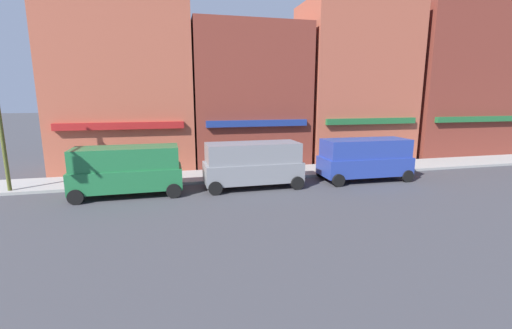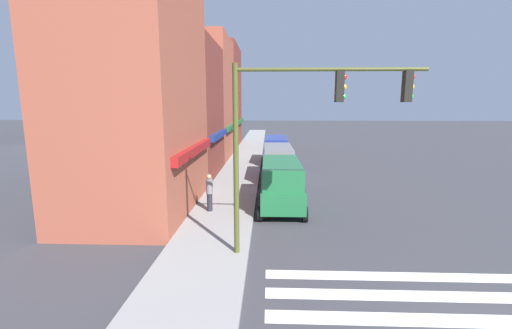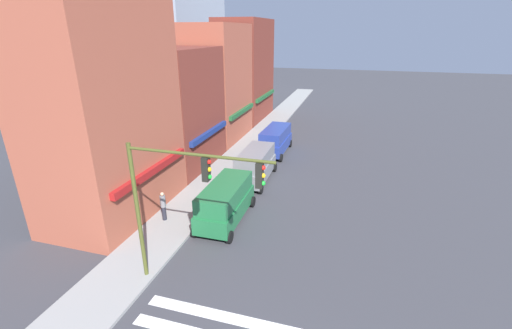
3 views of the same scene
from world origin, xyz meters
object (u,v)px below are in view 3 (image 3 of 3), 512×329
object	(u,v)px
van_green	(226,201)
van_grey	(255,164)
traffic_signal	(182,190)
van_blue	(275,139)
pedestrian_grey_coat	(163,206)

from	to	relation	value
van_green	van_grey	bearing A→B (deg)	-0.51
traffic_signal	van_blue	size ratio (longest dim) A/B	1.27
traffic_signal	van_blue	xyz separation A→B (m)	(18.29, 0.49, -3.42)
van_green	van_blue	distance (m)	12.60
van_grey	pedestrian_grey_coat	world-z (taller)	van_grey
van_green	van_blue	xyz separation A→B (m)	(12.60, 0.00, 0.00)
van_green	pedestrian_grey_coat	xyz separation A→B (m)	(-1.16, 3.41, -0.21)
van_blue	pedestrian_grey_coat	distance (m)	14.18
van_blue	van_green	bearing A→B (deg)	-178.87
traffic_signal	van_green	world-z (taller)	traffic_signal
van_grey	van_green	bearing A→B (deg)	179.29
van_green	van_grey	world-z (taller)	same
traffic_signal	van_blue	bearing A→B (deg)	1.52
van_grey	traffic_signal	bearing A→B (deg)	-178.36
traffic_signal	pedestrian_grey_coat	xyz separation A→B (m)	(4.53, 3.90, -3.63)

